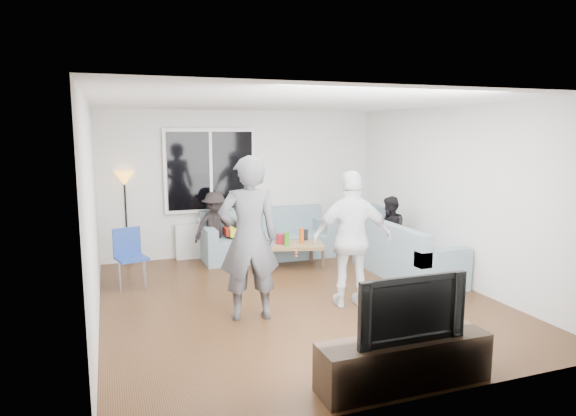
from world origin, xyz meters
name	(u,v)px	position (x,y,z in m)	size (l,w,h in m)	color
floor	(296,300)	(0.00, 0.00, -0.02)	(5.00, 5.50, 0.04)	#56351C
ceiling	(297,101)	(0.00, 0.00, 2.62)	(5.00, 5.50, 0.04)	white
wall_back	(242,183)	(0.00, 2.77, 1.30)	(5.00, 0.04, 2.60)	silver
wall_front	(419,251)	(0.00, -2.77, 1.30)	(5.00, 0.04, 2.60)	silver
wall_left	(91,215)	(-2.52, 0.00, 1.30)	(0.04, 5.50, 2.60)	silver
wall_right	(455,195)	(2.52, 0.00, 1.30)	(0.04, 5.50, 2.60)	silver
window_frame	(210,170)	(-0.60, 2.69, 1.55)	(1.62, 0.06, 1.47)	white
window_glass	(211,171)	(-0.60, 2.65, 1.55)	(1.50, 0.02, 1.35)	black
window_mullion	(211,171)	(-0.60, 2.64, 1.55)	(0.05, 0.03, 1.35)	white
radiator	(212,240)	(-0.60, 2.65, 0.31)	(1.30, 0.12, 0.62)	silver
potted_plant	(223,211)	(-0.40, 2.62, 0.82)	(0.22, 0.17, 0.39)	#2C702D
vase	(202,218)	(-0.77, 2.62, 0.71)	(0.18, 0.18, 0.19)	silver
sofa_back_section	(268,234)	(0.32, 2.27, 0.42)	(2.30, 0.85, 0.85)	gray
sofa_right_section	(407,249)	(2.02, 0.46, 0.42)	(0.85, 2.00, 0.85)	gray
sofa_corner	(371,226)	(2.39, 2.27, 0.42)	(0.85, 0.85, 0.85)	gray
cushion_yellow	(241,231)	(-0.18, 2.25, 0.51)	(0.38, 0.32, 0.14)	yellow
cushion_red	(235,231)	(-0.27, 2.33, 0.51)	(0.36, 0.30, 0.13)	maroon
coffee_table	(289,255)	(0.46, 1.54, 0.20)	(1.10, 0.60, 0.40)	#A4864F
pitcher	(281,239)	(0.32, 1.57, 0.49)	(0.17, 0.17, 0.17)	maroon
side_chair	(132,259)	(-2.05, 1.24, 0.43)	(0.40, 0.40, 0.86)	#223F94
floor_lamp	(126,218)	(-2.05, 2.73, 0.78)	(0.32, 0.32, 1.56)	#FFA230
player_left	(249,239)	(-0.77, -0.46, 0.98)	(0.72, 0.47, 1.97)	#48484D
player_right	(352,239)	(0.59, -0.48, 0.88)	(1.03, 0.43, 1.76)	silver
spectator_right	(390,232)	(2.02, 0.98, 0.59)	(0.57, 0.45, 1.18)	black
spectator_back	(215,227)	(-0.62, 2.30, 0.61)	(0.79, 0.45, 1.22)	black
tv_console	(404,362)	(0.08, -2.50, 0.22)	(1.60, 0.40, 0.44)	#2E2217
television	(406,306)	(0.08, -2.50, 0.74)	(1.03, 0.14, 0.60)	black
bottle_e	(306,235)	(0.81, 1.68, 0.49)	(0.07, 0.07, 0.19)	black
bottle_d	(302,236)	(0.65, 1.47, 0.53)	(0.07, 0.07, 0.26)	#E55614
bottle_b	(287,239)	(0.36, 1.37, 0.52)	(0.08, 0.08, 0.23)	#369C1C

